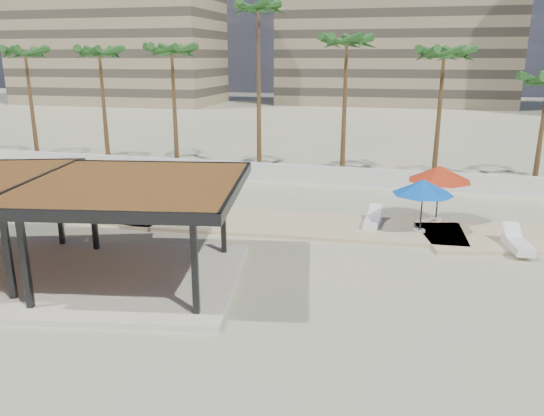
{
  "coord_description": "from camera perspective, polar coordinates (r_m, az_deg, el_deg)",
  "views": [
    {
      "loc": [
        7.25,
        -16.98,
        7.96
      ],
      "look_at": [
        1.52,
        5.12,
        1.4
      ],
      "focal_mm": 35.0,
      "sensor_mm": 36.0,
      "label": 1
    }
  ],
  "objects": [
    {
      "name": "palm_d",
      "position": [
        37.4,
        -1.49,
        19.98
      ],
      "size": [
        3.0,
        3.0,
        11.88
      ],
      "color": "brown",
      "rests_on": "ground"
    },
    {
      "name": "ground",
      "position": [
        20.1,
        -7.94,
        -7.45
      ],
      "size": [
        200.0,
        200.0,
        0.0
      ],
      "primitive_type": "plane",
      "color": "tan",
      "rests_on": "ground"
    },
    {
      "name": "palm_b",
      "position": [
        42.05,
        -18.06,
        15.2
      ],
      "size": [
        3.0,
        3.0,
        9.05
      ],
      "color": "brown",
      "rests_on": "ground"
    },
    {
      "name": "umbrella_c",
      "position": [
        26.78,
        17.6,
        3.54
      ],
      "size": [
        4.04,
        4.04,
        2.72
      ],
      "rotation": [
        0.0,
        0.0,
        -0.42
      ],
      "color": "beige",
      "rests_on": "promenade"
    },
    {
      "name": "pavilion_central",
      "position": [
        19.42,
        -14.45,
        -1.57
      ],
      "size": [
        8.66,
        8.66,
        3.78
      ],
      "rotation": [
        0.0,
        0.0,
        0.18
      ],
      "color": "beige",
      "rests_on": "ground"
    },
    {
      "name": "umbrella_b",
      "position": [
        28.09,
        -17.78,
        4.28
      ],
      "size": [
        3.81,
        3.81,
        2.82
      ],
      "rotation": [
        0.0,
        0.0,
        -0.23
      ],
      "color": "beige",
      "rests_on": "promenade"
    },
    {
      "name": "palm_c",
      "position": [
        38.66,
        -10.72,
        15.84
      ],
      "size": [
        3.0,
        3.0,
        9.17
      ],
      "color": "brown",
      "rests_on": "ground"
    },
    {
      "name": "palm_a",
      "position": [
        45.19,
        -25.0,
        14.52
      ],
      "size": [
        3.0,
        3.0,
        9.05
      ],
      "color": "brown",
      "rests_on": "ground"
    },
    {
      "name": "umbrella_d",
      "position": [
        24.74,
        15.97,
        2.18
      ],
      "size": [
        3.13,
        3.13,
        2.47
      ],
      "rotation": [
        0.0,
        0.0,
        -0.14
      ],
      "color": "beige",
      "rests_on": "promenade"
    },
    {
      "name": "building_mid",
      "position": [
        95.24,
        13.33,
        19.42
      ],
      "size": [
        38.0,
        16.0,
        30.4
      ],
      "color": "#847259",
      "rests_on": "ground"
    },
    {
      "name": "palm_f",
      "position": [
        35.62,
        17.99,
        15.03
      ],
      "size": [
        3.0,
        3.0,
        8.94
      ],
      "color": "brown",
      "rests_on": "ground"
    },
    {
      "name": "promenade",
      "position": [
        26.41,
        2.4,
        -1.39
      ],
      "size": [
        44.45,
        7.97,
        0.24
      ],
      "color": "#C6B284",
      "rests_on": "ground"
    },
    {
      "name": "lounger_b",
      "position": [
        25.88,
        10.81,
        -1.33
      ],
      "size": [
        0.8,
        2.05,
        0.76
      ],
      "rotation": [
        0.0,
        0.0,
        1.5
      ],
      "color": "white",
      "rests_on": "promenade"
    },
    {
      "name": "palm_e",
      "position": [
        35.64,
        8.04,
        16.79
      ],
      "size": [
        3.0,
        3.0,
        9.71
      ],
      "color": "brown",
      "rests_on": "ground"
    },
    {
      "name": "lounger_a",
      "position": [
        31.1,
        -22.52,
        0.7
      ],
      "size": [
        1.02,
        2.37,
        0.87
      ],
      "rotation": [
        0.0,
        0.0,
        1.44
      ],
      "color": "white",
      "rests_on": "promenade"
    },
    {
      "name": "building_west",
      "position": [
        98.49,
        -16.5,
        19.67
      ],
      "size": [
        34.0,
        16.0,
        32.4
      ],
      "color": "#937F60",
      "rests_on": "ground"
    },
    {
      "name": "lounger_c",
      "position": [
        24.51,
        24.89,
        -3.52
      ],
      "size": [
        1.06,
        2.3,
        0.84
      ],
      "rotation": [
        0.0,
        0.0,
        1.73
      ],
      "color": "white",
      "rests_on": "promenade"
    },
    {
      "name": "boundary_wall",
      "position": [
        34.56,
        2.1,
        3.72
      ],
      "size": [
        56.0,
        0.3,
        1.2
      ],
      "primitive_type": "cube",
      "color": "silver",
      "rests_on": "ground"
    },
    {
      "name": "umbrella_f",
      "position": [
        31.27,
        -27.23,
        3.82
      ],
      "size": [
        3.4,
        3.4,
        2.47
      ],
      "rotation": [
        0.0,
        0.0,
        -0.26
      ],
      "color": "beige",
      "rests_on": "promenade"
    }
  ]
}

